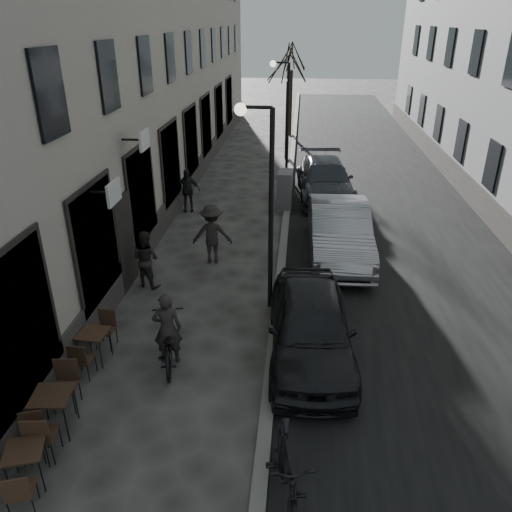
% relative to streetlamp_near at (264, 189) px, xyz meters
% --- Properties ---
extents(ground, '(120.00, 120.00, 0.00)m').
position_rel_streetlamp_near_xyz_m(ground, '(0.17, -6.00, -3.16)').
color(ground, '#32302D').
rests_on(ground, ground).
extents(road, '(7.30, 60.00, 0.00)m').
position_rel_streetlamp_near_xyz_m(road, '(4.02, 10.00, -3.16)').
color(road, black).
rests_on(road, ground).
extents(kerb, '(0.25, 60.00, 0.12)m').
position_rel_streetlamp_near_xyz_m(kerb, '(0.37, 10.00, -3.10)').
color(kerb, slate).
rests_on(kerb, ground).
extents(streetlamp_near, '(0.90, 0.28, 5.09)m').
position_rel_streetlamp_near_xyz_m(streetlamp_near, '(0.00, 0.00, 0.00)').
color(streetlamp_near, black).
rests_on(streetlamp_near, ground).
extents(streetlamp_far, '(0.90, 0.28, 5.09)m').
position_rel_streetlamp_near_xyz_m(streetlamp_far, '(0.00, 12.00, 0.00)').
color(streetlamp_far, black).
rests_on(streetlamp_far, ground).
extents(tree_near, '(2.40, 2.40, 5.70)m').
position_rel_streetlamp_near_xyz_m(tree_near, '(0.07, 15.00, 1.50)').
color(tree_near, black).
rests_on(tree_near, ground).
extents(tree_far, '(2.40, 2.40, 5.70)m').
position_rel_streetlamp_near_xyz_m(tree_far, '(0.07, 21.00, 1.50)').
color(tree_far, black).
rests_on(tree_far, ground).
extents(bistro_set_a, '(0.82, 1.47, 0.84)m').
position_rel_streetlamp_near_xyz_m(bistro_set_a, '(-3.29, -5.79, -2.73)').
color(bistro_set_a, '#2F1F15').
rests_on(bistro_set_a, ground).
extents(bistro_set_b, '(0.74, 1.68, 0.97)m').
position_rel_streetlamp_near_xyz_m(bistro_set_b, '(-3.36, -4.66, -2.66)').
color(bistro_set_b, '#2F1F15').
rests_on(bistro_set_b, ground).
extents(bistro_set_c, '(0.64, 1.48, 0.86)m').
position_rel_streetlamp_near_xyz_m(bistro_set_c, '(-3.44, -2.63, -2.72)').
color(bistro_set_c, '#2F1F15').
rests_on(bistro_set_c, ground).
extents(utility_cabinet, '(0.58, 1.02, 1.51)m').
position_rel_streetlamp_near_xyz_m(utility_cabinet, '(0.27, 7.29, -2.41)').
color(utility_cabinet, '#5D5C5E').
rests_on(utility_cabinet, ground).
extents(bicycle, '(1.06, 2.03, 1.02)m').
position_rel_streetlamp_near_xyz_m(bicycle, '(-1.85, -2.49, -2.65)').
color(bicycle, black).
rests_on(bicycle, ground).
extents(cyclist_rider, '(0.68, 0.52, 1.66)m').
position_rel_streetlamp_near_xyz_m(cyclist_rider, '(-1.85, -2.49, -2.33)').
color(cyclist_rider, '#272422').
rests_on(cyclist_rider, ground).
extents(pedestrian_near, '(0.96, 0.87, 1.62)m').
position_rel_streetlamp_near_xyz_m(pedestrian_near, '(-3.28, 0.80, -2.35)').
color(pedestrian_near, '#272422').
rests_on(pedestrian_near, ground).
extents(pedestrian_mid, '(1.25, 0.81, 1.83)m').
position_rel_streetlamp_near_xyz_m(pedestrian_mid, '(-1.73, 2.43, -2.24)').
color(pedestrian_mid, black).
rests_on(pedestrian_mid, ground).
extents(pedestrian_far, '(1.03, 0.58, 1.66)m').
position_rel_streetlamp_near_xyz_m(pedestrian_far, '(-3.43, 6.75, -2.33)').
color(pedestrian_far, black).
rests_on(pedestrian_far, ground).
extents(car_near, '(1.99, 4.52, 1.51)m').
position_rel_streetlamp_near_xyz_m(car_near, '(1.17, -2.02, -2.40)').
color(car_near, black).
rests_on(car_near, ground).
extents(car_mid, '(1.88, 5.09, 1.66)m').
position_rel_streetlamp_near_xyz_m(car_mid, '(2.09, 3.23, -2.33)').
color(car_mid, '#92949A').
rests_on(car_mid, ground).
extents(car_far, '(2.46, 5.35, 1.52)m').
position_rel_streetlamp_near_xyz_m(car_far, '(1.85, 8.87, -2.40)').
color(car_far, '#31333A').
rests_on(car_far, ground).
extents(moped, '(0.97, 2.28, 1.33)m').
position_rel_streetlamp_near_xyz_m(moped, '(0.80, -5.84, -2.50)').
color(moped, black).
rests_on(moped, ground).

